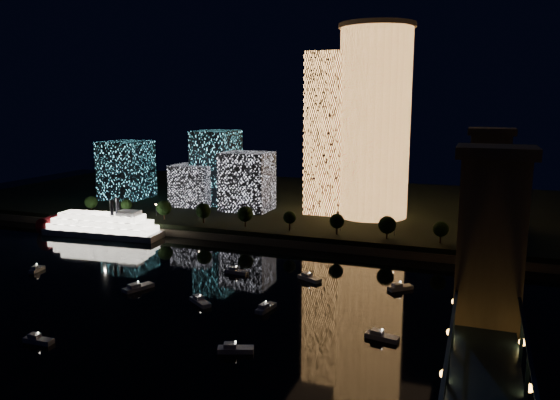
{
  "coord_description": "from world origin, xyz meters",
  "views": [
    {
      "loc": [
        62.55,
        -119.38,
        57.37
      ],
      "look_at": [
        -2.03,
        55.0,
        23.84
      ],
      "focal_mm": 35.0,
      "sensor_mm": 36.0,
      "label": 1
    }
  ],
  "objects": [
    {
      "name": "far_bank",
      "position": [
        0.0,
        160.0,
        2.5
      ],
      "size": [
        420.0,
        160.0,
        5.0
      ],
      "primitive_type": "cube",
      "color": "black",
      "rests_on": "ground"
    },
    {
      "name": "midrise_blocks",
      "position": [
        -79.03,
        128.7,
        20.57
      ],
      "size": [
        98.69,
        34.21,
        37.81
      ],
      "color": "silver",
      "rests_on": "far_bank"
    },
    {
      "name": "esplanade_trees",
      "position": [
        -28.5,
        88.0,
        10.47
      ],
      "size": [
        165.99,
        6.94,
        8.97
      ],
      "color": "black",
      "rests_on": "far_bank"
    },
    {
      "name": "motorboats",
      "position": [
        -9.09,
        13.16,
        0.81
      ],
      "size": [
        126.58,
        73.73,
        2.78
      ],
      "color": "silver",
      "rests_on": "ground"
    },
    {
      "name": "tower_cylindrical",
      "position": [
        16.1,
        129.33,
        48.3
      ],
      "size": [
        34.0,
        34.0,
        86.34
      ],
      "color": "#FCA350",
      "rests_on": "far_bank"
    },
    {
      "name": "truss_bridge",
      "position": [
        65.0,
        3.72,
        16.25
      ],
      "size": [
        13.0,
        266.0,
        50.0
      ],
      "color": "#172E4B",
      "rests_on": "ground"
    },
    {
      "name": "street_lamps",
      "position": [
        -34.0,
        94.0,
        9.02
      ],
      "size": [
        132.7,
        0.7,
        5.65
      ],
      "color": "black",
      "rests_on": "far_bank"
    },
    {
      "name": "ground",
      "position": [
        0.0,
        0.0,
        0.0
      ],
      "size": [
        520.0,
        520.0,
        0.0
      ],
      "primitive_type": "plane",
      "color": "black",
      "rests_on": "ground"
    },
    {
      "name": "seawall",
      "position": [
        0.0,
        82.0,
        1.5
      ],
      "size": [
        420.0,
        6.0,
        3.0
      ],
      "primitive_type": "cube",
      "color": "#6B5E4C",
      "rests_on": "ground"
    },
    {
      "name": "riverboat",
      "position": [
        -91.95,
        69.41,
        4.41
      ],
      "size": [
        57.81,
        16.16,
        17.2
      ],
      "color": "silver",
      "rests_on": "ground"
    },
    {
      "name": "tower_rectangular",
      "position": [
        -3.15,
        132.2,
        42.43
      ],
      "size": [
        23.53,
        23.53,
        74.86
      ],
      "primitive_type": "cube",
      "color": "#FCA350",
      "rests_on": "far_bank"
    }
  ]
}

